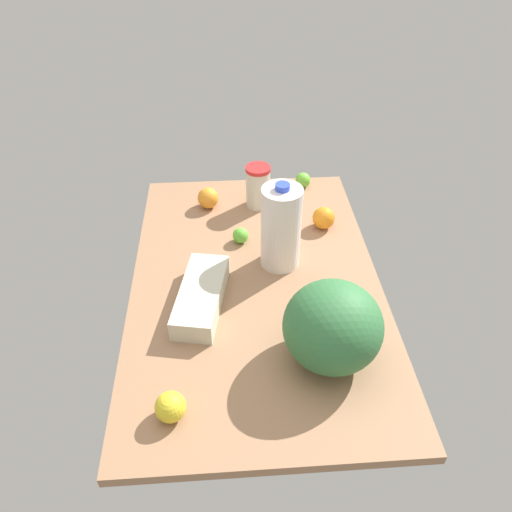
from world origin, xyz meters
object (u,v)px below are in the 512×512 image
Objects in this scene: egg_carton at (201,296)px; lime_by_jug at (303,180)px; orange_near_front at (208,198)px; lime_beside_bowl at (241,235)px; tumbler_cup at (258,186)px; watermelon at (333,327)px; lemon_loose at (170,407)px; milk_jug at (281,228)px; orange_far_back at (324,218)px.

lime_by_jug is (62.32, -38.50, -0.36)cm from egg_carton.
orange_near_front reaches higher than lime_beside_bowl.
tumbler_cup is 2.07× the size of orange_near_front.
tumbler_cup reaches higher than orange_near_front.
watermelon is at bearing -157.69° from lime_beside_bowl.
lemon_loose is at bearing 174.57° from orange_near_front.
milk_jug reaches higher than lime_beside_bowl.
lemon_loose is 87.76cm from orange_near_front.
orange_far_back is (71.86, -48.32, 0.21)cm from lemon_loose.
orange_far_back is at bearing -8.40° from watermelon.
egg_carton is at bearing 158.39° from tumbler_cup.
lemon_loose is at bearing 155.54° from lime_by_jug.
milk_jug is at bearing -30.02° from lemon_loose.
watermelon is 79.42cm from orange_near_front.
milk_jug reaches higher than egg_carton.
watermelon reaches higher than lime_beside_bowl.
lime_by_jug is 27.34cm from orange_far_back.
milk_jug is (-33.38, -4.57, 5.77)cm from tumbler_cup.
orange_far_back is (17.90, -17.15, -9.90)cm from milk_jug.
milk_jug is at bearing -172.21° from tumbler_cup.
lemon_loose is (-53.96, 31.18, -10.11)cm from milk_jug.
orange_near_front is at bearing 107.56° from lime_by_jug.
milk_jug is at bearing 136.24° from orange_far_back.
milk_jug is at bearing -44.19° from egg_carton.
tumbler_cup is 2.06× the size of orange_far_back.
orange_near_front is at bearing 34.40° from milk_jug.
orange_near_front is 42.92cm from orange_far_back.
lemon_loose is at bearing 146.08° from orange_far_back.
tumbler_cup is at bearing 122.32° from lime_by_jug.
lime_beside_bowl is (28.83, -12.63, -0.62)cm from egg_carton.
egg_carton is at bearing 56.92° from watermelon.
egg_carton is 5.17× the size of lime_by_jug.
lime_by_jug is 1.10× the size of lime_beside_bowl.
watermelon reaches higher than lime_by_jug.
lemon_loose is at bearing 163.69° from lime_beside_bowl.
egg_carton is at bearing -10.11° from lemon_loose.
orange_far_back is (56.94, -8.41, -7.66)cm from watermelon.
tumbler_cup is 73.71cm from watermelon.
lime_by_jug reaches higher than lime_beside_bowl.
lime_by_jug is 38.54cm from orange_near_front.
lime_by_jug is at bearing -72.44° from orange_near_front.
orange_near_front reaches higher than lemon_loose.
watermelon is 3.42× the size of lemon_loose.
lemon_loose reaches higher than lime_by_jug.
milk_jug is 48.35cm from lime_by_jug.
milk_jug reaches higher than lime_by_jug.
egg_carton is 4.11× the size of lemon_loose.
watermelon reaches higher than lemon_loose.
lime_by_jug is 0.75× the size of orange_far_back.
lime_beside_bowl is (-21.83, 7.45, -5.36)cm from tumbler_cup.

